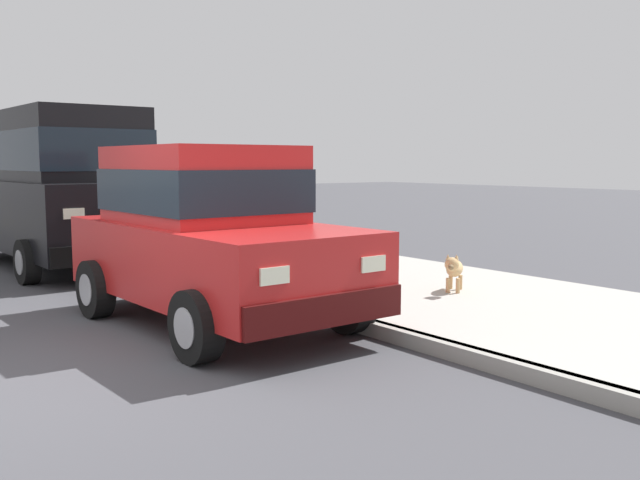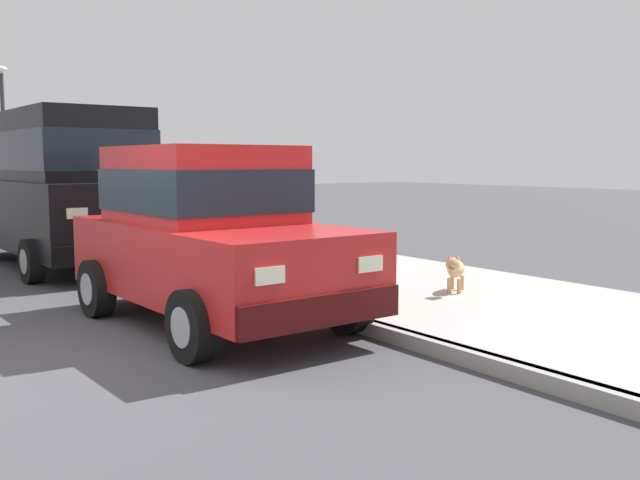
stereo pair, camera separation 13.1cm
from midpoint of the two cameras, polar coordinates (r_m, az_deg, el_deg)
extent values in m
plane|color=#424247|center=(6.19, -22.57, -10.28)|extent=(80.00, 80.00, 0.00)
cube|color=gray|center=(7.52, 2.03, -6.34)|extent=(0.16, 64.00, 0.14)
cube|color=#A8A59E|center=(8.71, 11.48, -4.71)|extent=(3.60, 64.00, 0.14)
cube|color=red|center=(7.51, -7.96, -1.53)|extent=(1.84, 3.75, 0.76)
cube|color=red|center=(7.66, -8.97, 4.47)|extent=(1.57, 1.95, 0.80)
cube|color=#19232D|center=(7.67, -8.97, 4.02)|extent=(1.61, 1.99, 0.44)
cube|color=#400A0A|center=(6.07, 0.51, -5.63)|extent=(1.69, 0.25, 0.28)
cube|color=#400A0A|center=(9.14, -13.51, -1.77)|extent=(1.69, 0.25, 0.28)
cylinder|color=black|center=(7.13, 2.75, -5.00)|extent=(0.24, 0.65, 0.64)
cylinder|color=#9E9EA3|center=(7.13, 2.75, -5.00)|extent=(0.25, 0.36, 0.35)
cylinder|color=black|center=(6.18, -9.62, -6.83)|extent=(0.24, 0.65, 0.64)
cylinder|color=#9E9EA3|center=(6.18, -9.62, -6.83)|extent=(0.25, 0.36, 0.35)
cylinder|color=black|center=(8.97, -6.75, -2.69)|extent=(0.24, 0.65, 0.64)
cylinder|color=#9E9EA3|center=(8.97, -6.75, -2.69)|extent=(0.25, 0.36, 0.35)
cylinder|color=black|center=(8.24, -17.11, -3.72)|extent=(0.24, 0.65, 0.64)
cylinder|color=#9E9EA3|center=(8.24, -17.11, -3.72)|extent=(0.25, 0.36, 0.35)
cube|color=#EAEACC|center=(6.32, 4.50, -1.91)|extent=(0.28, 0.09, 0.14)
cube|color=#EAEACC|center=(5.67, -3.55, -2.85)|extent=(0.28, 0.09, 0.14)
cube|color=black|center=(12.43, -19.58, 2.04)|extent=(2.04, 4.85, 1.10)
cube|color=black|center=(12.40, -19.77, 7.11)|extent=(1.78, 3.85, 1.10)
cube|color=#19232D|center=(12.40, -19.75, 6.73)|extent=(1.82, 3.89, 0.61)
cube|color=black|center=(10.26, -15.48, -0.95)|extent=(1.87, 0.25, 0.28)
cube|color=black|center=(14.71, -22.32, 0.93)|extent=(1.87, 0.25, 0.28)
cylinder|color=black|center=(11.44, -12.65, -0.86)|extent=(0.24, 0.65, 0.64)
cylinder|color=#9E9EA3|center=(11.44, -12.65, -0.86)|extent=(0.25, 0.36, 0.35)
cylinder|color=black|center=(10.79, -21.86, -1.58)|extent=(0.24, 0.65, 0.64)
cylinder|color=#9E9EA3|center=(10.79, -21.86, -1.58)|extent=(0.25, 0.36, 0.35)
cylinder|color=black|center=(14.18, -17.69, 0.36)|extent=(0.24, 0.65, 0.64)
cylinder|color=#9E9EA3|center=(14.18, -17.69, 0.36)|extent=(0.25, 0.36, 0.35)
cube|color=#EAEACC|center=(10.41, -12.50, 2.41)|extent=(0.28, 0.09, 0.14)
cube|color=#EAEACC|center=(9.98, -18.65, 2.06)|extent=(0.28, 0.09, 0.14)
cube|color=#424243|center=(15.57, -22.82, 1.18)|extent=(1.77, 0.23, 0.28)
cylinder|color=black|center=(16.59, -20.45, 1.08)|extent=(0.23, 0.64, 0.64)
cylinder|color=#9E9EA3|center=(16.59, -20.45, 1.08)|extent=(0.25, 0.36, 0.35)
cylinder|color=black|center=(19.28, -22.76, 1.66)|extent=(0.23, 0.64, 0.64)
cylinder|color=#9E9EA3|center=(19.28, -22.76, 1.66)|extent=(0.25, 0.36, 0.35)
cube|color=#EAEACC|center=(15.66, -20.87, 2.59)|extent=(0.28, 0.08, 0.14)
ellipsoid|color=tan|center=(8.80, 11.31, -2.28)|extent=(0.47, 0.42, 0.20)
cylinder|color=tan|center=(8.69, 11.57, -3.67)|extent=(0.05, 0.05, 0.18)
cylinder|color=tan|center=(8.70, 10.78, -3.63)|extent=(0.05, 0.05, 0.18)
cylinder|color=tan|center=(8.96, 11.77, -3.38)|extent=(0.05, 0.05, 0.18)
cylinder|color=tan|center=(8.97, 11.00, -3.34)|extent=(0.05, 0.05, 0.18)
sphere|color=tan|center=(8.50, 11.09, -1.97)|extent=(0.17, 0.17, 0.17)
ellipsoid|color=brown|center=(8.42, 11.01, -2.18)|extent=(0.13, 0.12, 0.06)
cone|color=tan|center=(8.50, 11.44, -1.40)|extent=(0.06, 0.06, 0.07)
cone|color=tan|center=(8.51, 10.77, -1.38)|extent=(0.06, 0.06, 0.07)
cylinder|color=tan|center=(9.05, 11.51, -1.67)|extent=(0.12, 0.10, 0.13)
cylinder|color=red|center=(9.71, -4.58, -2.88)|extent=(0.24, 0.24, 0.06)
cylinder|color=red|center=(9.67, -4.60, -1.09)|extent=(0.17, 0.17, 0.55)
sphere|color=red|center=(9.63, -4.62, 0.77)|extent=(0.15, 0.15, 0.15)
cylinder|color=red|center=(9.60, -5.21, -0.98)|extent=(0.10, 0.07, 0.07)
cylinder|color=red|center=(9.72, -3.99, -0.88)|extent=(0.10, 0.07, 0.07)
cylinder|color=#2D2D33|center=(23.46, -23.90, 7.05)|extent=(0.12, 0.12, 4.20)
ellipsoid|color=silver|center=(23.61, -24.15, 12.43)|extent=(0.36, 0.36, 0.20)
camera|label=1|loc=(0.07, -89.52, 0.05)|focal=39.76mm
camera|label=2|loc=(0.07, 90.48, -0.05)|focal=39.76mm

